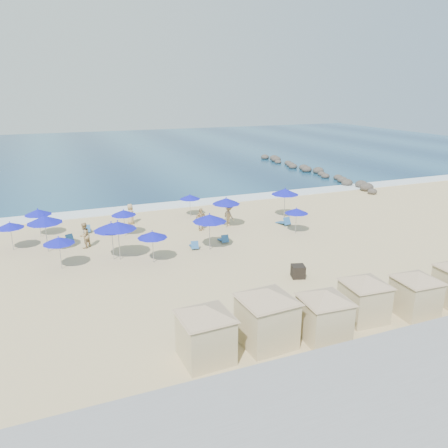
% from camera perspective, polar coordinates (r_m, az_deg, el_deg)
% --- Properties ---
extents(ground, '(160.00, 160.00, 0.00)m').
position_cam_1_polar(ground, '(27.98, -2.53, -5.58)').
color(ground, '#CBB380').
rests_on(ground, ground).
extents(ocean, '(160.00, 80.00, 0.06)m').
position_cam_1_polar(ocean, '(80.51, -16.04, 8.93)').
color(ocean, navy).
rests_on(ocean, ground).
extents(surf_line, '(160.00, 2.50, 0.08)m').
position_cam_1_polar(surf_line, '(42.14, -9.67, 2.17)').
color(surf_line, white).
rests_on(surf_line, ground).
extents(seawall, '(160.00, 6.10, 1.22)m').
position_cam_1_polar(seawall, '(17.19, 13.82, -19.83)').
color(seawall, gray).
rests_on(seawall, ground).
extents(rock_jetty, '(2.56, 26.66, 0.96)m').
position_cam_1_polar(rock_jetty, '(59.95, 11.26, 6.90)').
color(rock_jetty, '#322D2A').
rests_on(rock_jetty, ground).
extents(trash_bin, '(0.96, 0.96, 0.76)m').
position_cam_1_polar(trash_bin, '(26.68, 9.64, -6.12)').
color(trash_bin, black).
rests_on(trash_bin, ground).
extents(cabana_0, '(4.38, 4.38, 2.75)m').
position_cam_1_polar(cabana_0, '(18.41, -2.44, -13.09)').
color(cabana_0, tan).
rests_on(cabana_0, ground).
extents(cabana_1, '(4.71, 4.71, 2.96)m').
position_cam_1_polar(cabana_1, '(19.45, 5.62, -10.98)').
color(cabana_1, tan).
rests_on(cabana_1, ground).
extents(cabana_2, '(4.21, 4.21, 2.65)m').
position_cam_1_polar(cabana_2, '(20.31, 13.00, -10.64)').
color(cabana_2, tan).
rests_on(cabana_2, ground).
extents(cabana_3, '(4.13, 4.13, 2.59)m').
position_cam_1_polar(cabana_3, '(22.41, 17.92, -8.38)').
color(cabana_3, tan).
rests_on(cabana_3, ground).
extents(cabana_4, '(4.05, 4.05, 2.54)m').
position_cam_1_polar(cabana_4, '(23.85, 23.84, -7.55)').
color(cabana_4, tan).
rests_on(cabana_4, ground).
extents(umbrella_0, '(1.86, 1.86, 2.12)m').
position_cam_1_polar(umbrella_0, '(33.55, -26.18, -0.14)').
color(umbrella_0, '#A5A8AD').
rests_on(umbrella_0, ground).
extents(umbrella_1, '(1.93, 1.93, 2.20)m').
position_cam_1_polar(umbrella_1, '(28.82, -20.79, -2.01)').
color(umbrella_1, '#A5A8AD').
rests_on(umbrella_1, ground).
extents(umbrella_2, '(1.99, 1.99, 2.26)m').
position_cam_1_polar(umbrella_2, '(35.74, -23.14, 1.45)').
color(umbrella_2, '#A5A8AD').
rests_on(umbrella_2, ground).
extents(umbrella_3, '(2.32, 2.32, 2.65)m').
position_cam_1_polar(umbrella_3, '(29.25, -14.50, -0.32)').
color(umbrella_3, '#A5A8AD').
rests_on(umbrella_3, ground).
extents(umbrella_4, '(1.89, 1.89, 2.15)m').
position_cam_1_polar(umbrella_4, '(33.94, -12.99, 1.47)').
color(umbrella_4, '#A5A8AD').
rests_on(umbrella_4, ground).
extents(umbrella_5, '(2.41, 2.41, 2.74)m').
position_cam_1_polar(umbrella_5, '(29.12, -13.71, -0.18)').
color(umbrella_5, '#A5A8AD').
rests_on(umbrella_5, ground).
extents(umbrella_6, '(1.94, 1.94, 2.21)m').
position_cam_1_polar(umbrella_6, '(28.32, -9.35, -1.37)').
color(umbrella_6, '#A5A8AD').
rests_on(umbrella_6, ground).
extents(umbrella_7, '(2.26, 2.26, 2.58)m').
position_cam_1_polar(umbrella_7, '(35.01, 0.28, 3.03)').
color(umbrella_7, '#A5A8AD').
rests_on(umbrella_7, ground).
extents(umbrella_8, '(2.36, 2.36, 2.69)m').
position_cam_1_polar(umbrella_8, '(30.07, -1.91, 0.79)').
color(umbrella_8, '#A5A8AD').
rests_on(umbrella_8, ground).
extents(umbrella_9, '(1.80, 1.80, 2.05)m').
position_cam_1_polar(umbrella_9, '(38.37, -4.47, 3.55)').
color(umbrella_9, '#A5A8AD').
rests_on(umbrella_9, ground).
extents(umbrella_10, '(2.37, 2.37, 2.70)m').
position_cam_1_polar(umbrella_10, '(38.12, 7.98, 4.21)').
color(umbrella_10, '#A5A8AD').
rests_on(umbrella_10, ground).
extents(umbrella_11, '(1.84, 1.84, 2.10)m').
position_cam_1_polar(umbrella_11, '(34.20, 9.46, 1.71)').
color(umbrella_11, '#A5A8AD').
rests_on(umbrella_11, ground).
extents(umbrella_12, '(2.38, 2.38, 2.70)m').
position_cam_1_polar(umbrella_12, '(32.10, -22.42, 0.56)').
color(umbrella_12, '#A5A8AD').
rests_on(umbrella_12, ground).
extents(beach_chair_1, '(0.97, 1.33, 0.67)m').
position_cam_1_polar(beach_chair_1, '(34.28, -19.74, -1.83)').
color(beach_chair_1, '#285C95').
rests_on(beach_chair_1, ground).
extents(beach_chair_2, '(0.66, 1.28, 0.68)m').
position_cam_1_polar(beach_chair_2, '(36.09, -17.48, -0.66)').
color(beach_chair_2, '#285C95').
rests_on(beach_chair_2, ground).
extents(beach_chair_3, '(0.70, 1.25, 0.65)m').
position_cam_1_polar(beach_chair_3, '(31.03, -3.93, -2.81)').
color(beach_chair_3, '#285C95').
rests_on(beach_chair_3, ground).
extents(beach_chair_4, '(0.57, 1.21, 0.65)m').
position_cam_1_polar(beach_chair_4, '(32.19, -0.05, -2.00)').
color(beach_chair_4, '#285C95').
rests_on(beach_chair_4, ground).
extents(beach_chair_5, '(0.81, 1.43, 0.75)m').
position_cam_1_polar(beach_chair_5, '(36.59, 7.87, 0.28)').
color(beach_chair_5, '#285C95').
rests_on(beach_chair_5, ground).
extents(beachgoer_0, '(1.13, 1.13, 1.85)m').
position_cam_1_polar(beachgoer_0, '(32.41, -17.77, -1.43)').
color(beachgoer_0, tan).
rests_on(beachgoer_0, ground).
extents(beachgoer_1, '(1.15, 0.72, 1.82)m').
position_cam_1_polar(beachgoer_1, '(34.76, -3.06, 0.63)').
color(beachgoer_1, tan).
rests_on(beachgoer_1, ground).
extents(beachgoer_2, '(0.93, 1.30, 1.81)m').
position_cam_1_polar(beachgoer_2, '(35.84, 0.65, 1.17)').
color(beachgoer_2, tan).
rests_on(beachgoer_2, ground).
extents(beachgoer_3, '(0.68, 0.92, 1.72)m').
position_cam_1_polar(beachgoer_3, '(37.16, -12.13, 1.29)').
color(beachgoer_3, tan).
rests_on(beachgoer_3, ground).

